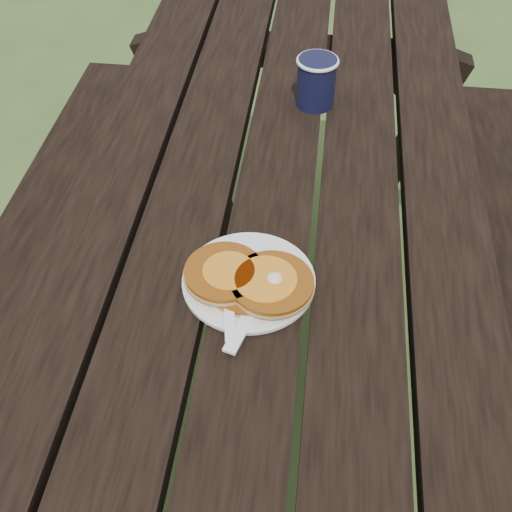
# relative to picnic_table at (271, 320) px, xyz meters

# --- Properties ---
(ground) EXTENTS (60.00, 60.00, 0.00)m
(ground) POSITION_rel_picnic_table_xyz_m (0.00, 0.00, -0.37)
(ground) COLOR #334C20
(ground) RESTS_ON ground
(picnic_table) EXTENTS (1.36, 1.80, 0.75)m
(picnic_table) POSITION_rel_picnic_table_xyz_m (0.00, 0.00, 0.00)
(picnic_table) COLOR black
(picnic_table) RESTS_ON ground
(plate) EXTENTS (0.25, 0.25, 0.01)m
(plate) POSITION_rel_picnic_table_xyz_m (-0.02, -0.23, 0.39)
(plate) COLOR white
(plate) RESTS_ON picnic_table
(pancake_stack) EXTENTS (0.20, 0.14, 0.04)m
(pancake_stack) POSITION_rel_picnic_table_xyz_m (-0.02, -0.24, 0.41)
(pancake_stack) COLOR #8C4A0F
(pancake_stack) RESTS_ON plate
(knife) EXTENTS (0.07, 0.18, 0.00)m
(knife) POSITION_rel_picnic_table_xyz_m (-0.00, -0.29, 0.39)
(knife) COLOR white
(knife) RESTS_ON plate
(fork) EXTENTS (0.06, 0.16, 0.01)m
(fork) POSITION_rel_picnic_table_xyz_m (-0.04, -0.30, 0.40)
(fork) COLOR white
(fork) RESTS_ON plate
(coffee_cup) EXTENTS (0.09, 0.09, 0.10)m
(coffee_cup) POSITION_rel_picnic_table_xyz_m (0.05, 0.29, 0.44)
(coffee_cup) COLOR black
(coffee_cup) RESTS_ON picnic_table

